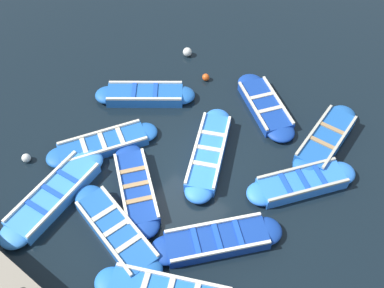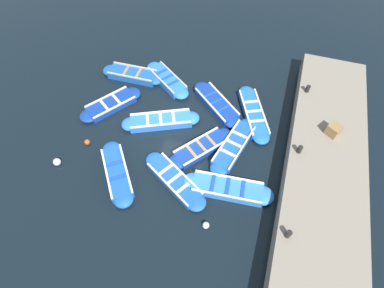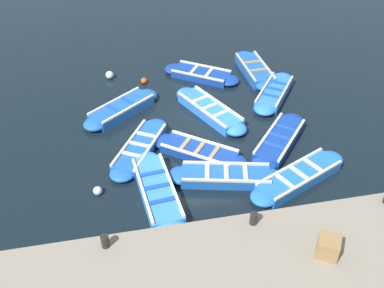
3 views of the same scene
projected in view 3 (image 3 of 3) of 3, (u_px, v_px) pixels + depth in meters
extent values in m
plane|color=black|center=(205.00, 131.00, 16.17)|extent=(120.00, 120.00, 0.00)
cube|color=navy|center=(201.00, 74.00, 19.13)|extent=(2.19, 2.55, 0.29)
ellipsoid|color=navy|center=(228.00, 80.00, 18.76)|extent=(1.29, 1.30, 0.29)
ellipsoid|color=navy|center=(176.00, 69.00, 19.50)|extent=(1.29, 1.30, 0.29)
cube|color=beige|center=(205.00, 66.00, 19.35)|extent=(1.41, 1.99, 0.07)
cube|color=beige|center=(197.00, 76.00, 18.69)|extent=(1.41, 1.99, 0.07)
cube|color=beige|center=(209.00, 73.00, 18.92)|extent=(0.80, 0.61, 0.04)
cube|color=beige|center=(194.00, 70.00, 19.13)|extent=(0.80, 0.61, 0.04)
cube|color=#3884E0|center=(157.00, 191.00, 13.45)|extent=(3.00, 1.23, 0.34)
ellipsoid|color=#3884E0|center=(169.00, 226.00, 12.35)|extent=(0.99, 0.97, 0.34)
ellipsoid|color=#3884E0|center=(147.00, 161.00, 14.55)|extent=(0.99, 0.97, 0.34)
cube|color=silver|center=(171.00, 183.00, 13.43)|extent=(2.86, 0.35, 0.07)
cube|color=silver|center=(142.00, 189.00, 13.22)|extent=(2.86, 0.35, 0.07)
cube|color=#1947B7|center=(162.00, 201.00, 12.87)|extent=(0.22, 0.85, 0.04)
cube|color=#1947B7|center=(157.00, 186.00, 13.33)|extent=(0.22, 0.85, 0.04)
cube|color=#1947B7|center=(152.00, 173.00, 13.80)|extent=(0.22, 0.85, 0.04)
cube|color=#1E59AD|center=(140.00, 148.00, 15.14)|extent=(2.78, 2.12, 0.28)
ellipsoid|color=#1E59AD|center=(122.00, 173.00, 14.13)|extent=(1.13, 1.12, 0.28)
ellipsoid|color=#1E59AD|center=(155.00, 126.00, 16.15)|extent=(1.13, 1.12, 0.28)
cube|color=beige|center=(151.00, 146.00, 14.93)|extent=(2.33, 1.41, 0.07)
cube|color=beige|center=(129.00, 142.00, 15.14)|extent=(2.33, 1.41, 0.07)
cube|color=beige|center=(132.00, 155.00, 14.62)|extent=(0.51, 0.74, 0.04)
cube|color=beige|center=(140.00, 144.00, 15.05)|extent=(0.51, 0.74, 0.04)
cube|color=beige|center=(146.00, 135.00, 15.47)|extent=(0.51, 0.74, 0.04)
cube|color=blue|center=(210.00, 110.00, 16.89)|extent=(3.03, 2.05, 0.35)
ellipsoid|color=blue|center=(235.00, 129.00, 15.96)|extent=(1.12, 1.10, 0.35)
ellipsoid|color=blue|center=(187.00, 94.00, 17.82)|extent=(1.12, 1.10, 0.35)
cube|color=silver|center=(218.00, 102.00, 16.95)|extent=(2.63, 1.28, 0.07)
cube|color=silver|center=(201.00, 109.00, 16.57)|extent=(2.63, 1.28, 0.07)
cube|color=beige|center=(220.00, 114.00, 16.37)|extent=(0.46, 0.77, 0.04)
cube|color=beige|center=(210.00, 106.00, 16.77)|extent=(0.46, 0.77, 0.04)
cube|color=beige|center=(200.00, 99.00, 17.16)|extent=(0.46, 0.77, 0.04)
cube|color=#1E59AD|center=(255.00, 70.00, 19.33)|extent=(2.62, 1.04, 0.38)
ellipsoid|color=#1E59AD|center=(265.00, 85.00, 18.34)|extent=(0.93, 0.90, 0.38)
ellipsoid|color=#1E59AD|center=(245.00, 57.00, 20.32)|extent=(0.93, 0.90, 0.38)
cube|color=#B2AD9E|center=(265.00, 64.00, 19.27)|extent=(2.54, 0.17, 0.07)
cube|color=#B2AD9E|center=(245.00, 67.00, 19.11)|extent=(2.54, 0.17, 0.07)
cube|color=#9E7A51|center=(258.00, 70.00, 18.92)|extent=(0.17, 0.83, 0.04)
cube|color=#9E7A51|center=(252.00, 62.00, 19.48)|extent=(0.17, 0.83, 0.04)
cube|color=navy|center=(279.00, 141.00, 15.43)|extent=(2.65, 2.45, 0.33)
ellipsoid|color=navy|center=(265.00, 163.00, 14.51)|extent=(1.22, 1.22, 0.33)
ellipsoid|color=navy|center=(292.00, 121.00, 16.36)|extent=(1.22, 1.22, 0.33)
cube|color=silver|center=(292.00, 140.00, 15.15)|extent=(2.06, 1.77, 0.07)
cube|color=silver|center=(268.00, 132.00, 15.47)|extent=(2.06, 1.77, 0.07)
cube|color=#1947B7|center=(274.00, 145.00, 14.93)|extent=(0.64, 0.71, 0.04)
cube|color=#1947B7|center=(280.00, 136.00, 15.32)|extent=(0.64, 0.71, 0.04)
cube|color=#1947B7|center=(286.00, 128.00, 15.72)|extent=(0.64, 0.71, 0.04)
cube|color=navy|center=(199.00, 152.00, 14.98)|extent=(2.27, 2.55, 0.29)
ellipsoid|color=navy|center=(235.00, 163.00, 14.54)|extent=(1.19, 1.19, 0.29)
ellipsoid|color=navy|center=(166.00, 142.00, 15.42)|extent=(1.19, 1.19, 0.29)
cube|color=silver|center=(205.00, 141.00, 15.16)|extent=(1.58, 2.01, 0.07)
cube|color=silver|center=(194.00, 155.00, 14.58)|extent=(1.58, 2.01, 0.07)
cube|color=#9E7A51|center=(214.00, 153.00, 14.69)|extent=(0.72, 0.60, 0.04)
cube|color=#9E7A51|center=(199.00, 148.00, 14.88)|extent=(0.72, 0.60, 0.04)
cube|color=#9E7A51|center=(185.00, 144.00, 15.07)|extent=(0.72, 0.60, 0.04)
cube|color=blue|center=(299.00, 177.00, 13.97)|extent=(2.04, 3.06, 0.31)
ellipsoid|color=blue|center=(264.00, 197.00, 13.28)|extent=(1.08, 1.09, 0.31)
ellipsoid|color=blue|center=(330.00, 159.00, 14.66)|extent=(1.08, 1.09, 0.31)
cube|color=silver|center=(309.00, 180.00, 13.60)|extent=(1.29, 2.68, 0.07)
cube|color=silver|center=(290.00, 166.00, 14.10)|extent=(1.29, 2.68, 0.07)
cube|color=beige|center=(285.00, 181.00, 13.57)|extent=(0.76, 0.45, 0.04)
cube|color=beige|center=(300.00, 173.00, 13.86)|extent=(0.76, 0.45, 0.04)
cube|color=beige|center=(313.00, 165.00, 14.15)|extent=(0.76, 0.45, 0.04)
cube|color=#1E59AD|center=(226.00, 177.00, 13.98)|extent=(1.53, 2.91, 0.32)
ellipsoid|color=#1E59AD|center=(271.00, 178.00, 13.94)|extent=(1.00, 1.02, 0.32)
ellipsoid|color=#1E59AD|center=(182.00, 175.00, 14.02)|extent=(1.00, 1.02, 0.32)
cube|color=beige|center=(226.00, 163.00, 14.18)|extent=(0.72, 2.66, 0.07)
cube|color=beige|center=(227.00, 181.00, 13.54)|extent=(0.72, 2.66, 0.07)
cube|color=beige|center=(245.00, 173.00, 13.85)|extent=(0.80, 0.32, 0.04)
cube|color=beige|center=(226.00, 172.00, 13.87)|extent=(0.80, 0.32, 0.04)
cube|color=beige|center=(207.00, 172.00, 13.89)|extent=(0.80, 0.32, 0.04)
cube|color=blue|center=(274.00, 93.00, 17.88)|extent=(2.58, 2.20, 0.34)
ellipsoid|color=blue|center=(265.00, 109.00, 16.97)|extent=(1.16, 1.15, 0.34)
ellipsoid|color=blue|center=(283.00, 79.00, 18.80)|extent=(1.16, 1.15, 0.34)
cube|color=#B2AD9E|center=(285.00, 91.00, 17.63)|extent=(2.07, 1.52, 0.07)
cube|color=#B2AD9E|center=(265.00, 86.00, 17.89)|extent=(2.07, 1.52, 0.07)
cube|color=#1947B7|center=(271.00, 95.00, 17.38)|extent=(0.57, 0.71, 0.04)
cube|color=#1947B7|center=(275.00, 89.00, 17.77)|extent=(0.57, 0.71, 0.04)
cube|color=#1947B7|center=(278.00, 83.00, 18.16)|extent=(0.57, 0.71, 0.04)
cube|color=#1E59AD|center=(122.00, 109.00, 16.95)|extent=(2.27, 2.59, 0.35)
ellipsoid|color=#1E59AD|center=(95.00, 124.00, 16.19)|extent=(1.18, 1.18, 0.35)
ellipsoid|color=#1E59AD|center=(146.00, 96.00, 17.72)|extent=(1.18, 1.18, 0.35)
cube|color=silver|center=(129.00, 108.00, 16.61)|extent=(1.59, 2.05, 0.07)
cube|color=silver|center=(114.00, 101.00, 17.04)|extent=(1.59, 2.05, 0.07)
cube|color=#1947B7|center=(114.00, 109.00, 16.62)|extent=(0.72, 0.59, 0.04)
cube|color=#1947B7|center=(129.00, 101.00, 17.05)|extent=(0.72, 0.59, 0.04)
cube|color=gray|center=(267.00, 274.00, 10.77)|extent=(3.14, 13.28, 0.95)
cylinder|color=black|center=(254.00, 218.00, 11.31)|extent=(0.20, 0.20, 0.35)
cylinder|color=black|center=(105.00, 241.00, 10.73)|extent=(0.20, 0.20, 0.35)
cube|color=olive|center=(328.00, 247.00, 10.50)|extent=(0.70, 0.70, 0.51)
sphere|color=silver|center=(98.00, 191.00, 13.52)|extent=(0.27, 0.27, 0.27)
sphere|color=silver|center=(110.00, 75.00, 19.05)|extent=(0.34, 0.34, 0.34)
sphere|color=#E05119|center=(144.00, 81.00, 18.74)|extent=(0.26, 0.26, 0.26)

